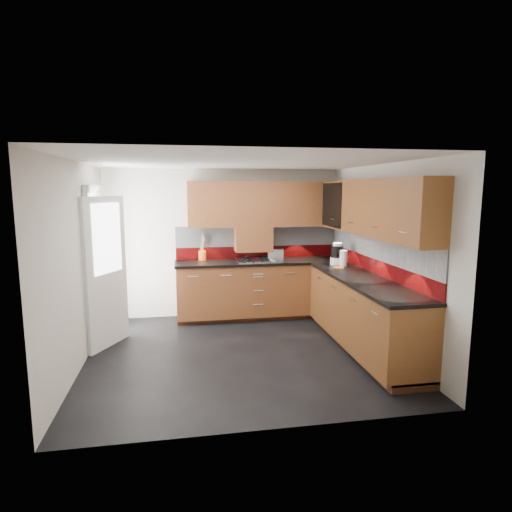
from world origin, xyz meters
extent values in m
cube|color=black|center=(0.00, 0.00, -0.01)|extent=(4.00, 3.80, 0.02)
cube|color=white|center=(0.00, 0.00, 2.45)|extent=(4.00, 3.80, 0.10)
cube|color=beige|center=(0.00, 1.84, 1.20)|extent=(4.00, 0.08, 2.64)
cube|color=beige|center=(0.00, -1.84, 1.20)|extent=(4.00, 0.08, 2.64)
cube|color=beige|center=(-1.94, 0.00, 1.20)|extent=(0.08, 3.80, 2.64)
cube|color=beige|center=(1.94, 0.00, 1.20)|extent=(0.08, 3.80, 2.64)
cube|color=#632F16|center=(0.55, 1.50, 0.48)|extent=(2.70, 0.60, 0.95)
cube|color=#5A3115|center=(1.60, -0.10, 0.48)|extent=(0.60, 2.60, 0.95)
cube|color=#412112|center=(0.55, 1.53, 0.05)|extent=(2.70, 0.54, 0.10)
cube|color=#412112|center=(1.63, -0.10, 0.05)|extent=(0.54, 2.60, 0.10)
cube|color=black|center=(0.54, 1.49, 0.92)|extent=(2.72, 0.62, 0.04)
cube|color=black|center=(1.59, -0.12, 0.92)|extent=(0.62, 2.60, 0.04)
cube|color=#6C090B|center=(0.55, 1.79, 1.04)|extent=(2.70, 0.02, 0.20)
cube|color=#B1B7BB|center=(0.55, 1.79, 1.31)|extent=(2.70, 0.02, 0.34)
cube|color=#6C090B|center=(1.89, 0.20, 1.04)|extent=(0.02, 3.20, 0.20)
cube|color=#B1B7BB|center=(1.89, 0.20, 1.31)|extent=(0.02, 3.20, 0.34)
cube|color=#632F16|center=(0.65, 1.64, 1.84)|extent=(2.50, 0.33, 0.72)
cube|color=#5A3115|center=(1.73, 0.04, 1.84)|extent=(0.33, 2.87, 0.72)
cube|color=silver|center=(0.50, 1.46, 1.63)|extent=(1.80, 0.01, 0.16)
cube|color=silver|center=(1.56, 0.00, 1.63)|extent=(0.01, 2.00, 0.16)
cube|color=#632F16|center=(0.45, 1.64, 1.28)|extent=(0.60, 0.33, 0.40)
cube|color=black|center=(1.56, 1.07, 1.84)|extent=(0.01, 0.80, 0.66)
cube|color=#FFD18C|center=(1.87, 1.07, 1.84)|extent=(0.01, 0.76, 0.64)
cube|color=black|center=(1.73, 1.07, 1.86)|extent=(0.29, 0.76, 0.01)
cylinder|color=black|center=(1.73, 0.82, 1.96)|extent=(0.07, 0.07, 0.16)
cylinder|color=black|center=(1.73, 0.97, 1.96)|extent=(0.07, 0.07, 0.16)
cylinder|color=white|center=(1.73, 1.12, 1.96)|extent=(0.07, 0.07, 0.16)
cylinder|color=black|center=(1.73, 1.27, 1.96)|extent=(0.07, 0.07, 0.16)
cube|color=white|center=(-1.86, 0.90, 1.02)|extent=(0.06, 0.95, 2.04)
cube|color=white|center=(-1.68, 0.55, 1.00)|extent=(0.42, 0.73, 1.98)
cube|color=white|center=(-1.65, 0.55, 1.45)|extent=(0.28, 0.50, 0.90)
cube|color=silver|center=(0.45, 1.48, 0.95)|extent=(0.59, 0.51, 0.02)
torus|color=black|center=(0.30, 1.36, 0.98)|extent=(0.13, 0.13, 0.02)
torus|color=black|center=(0.60, 1.36, 0.98)|extent=(0.13, 0.13, 0.02)
torus|color=black|center=(0.30, 1.60, 0.98)|extent=(0.13, 0.13, 0.02)
torus|color=black|center=(0.60, 1.60, 0.98)|extent=(0.13, 0.13, 0.02)
cube|color=black|center=(0.45, 1.24, 0.96)|extent=(0.45, 0.04, 0.02)
cylinder|color=orange|center=(-0.38, 1.71, 1.02)|extent=(0.12, 0.12, 0.15)
cylinder|color=brown|center=(-0.38, 1.73, 1.20)|extent=(0.06, 0.01, 0.30)
cylinder|color=brown|center=(-0.37, 1.73, 1.19)|extent=(0.05, 0.03, 0.28)
cylinder|color=brown|center=(-0.38, 1.73, 1.21)|extent=(0.06, 0.03, 0.32)
cylinder|color=brown|center=(-0.36, 1.72, 1.18)|extent=(0.04, 0.04, 0.26)
cylinder|color=brown|center=(-0.39, 1.72, 1.20)|extent=(0.04, 0.05, 0.29)
cube|color=silver|center=(0.80, 1.55, 1.03)|extent=(0.27, 0.19, 0.17)
cube|color=black|center=(0.80, 1.55, 1.12)|extent=(0.19, 0.05, 0.01)
cube|color=black|center=(0.80, 1.59, 1.12)|extent=(0.19, 0.05, 0.01)
cylinder|color=white|center=(1.62, 0.93, 1.00)|extent=(0.20, 0.20, 0.11)
cylinder|color=black|center=(1.62, 0.93, 1.14)|extent=(0.19, 0.19, 0.18)
cylinder|color=white|center=(1.62, 0.93, 1.25)|extent=(0.13, 0.13, 0.04)
cylinder|color=white|center=(1.68, 0.80, 1.06)|extent=(0.14, 0.14, 0.24)
cube|color=orange|center=(1.54, 0.64, 0.95)|extent=(0.18, 0.17, 0.02)
camera|label=1|loc=(-0.71, -5.17, 2.06)|focal=30.00mm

